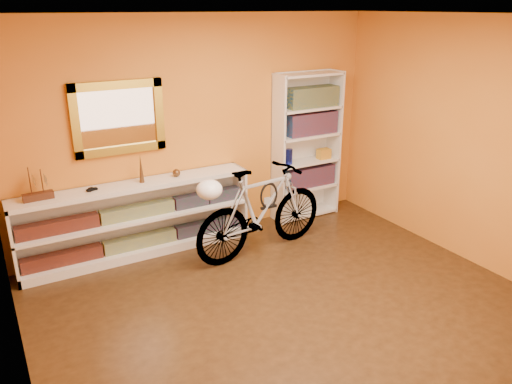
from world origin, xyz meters
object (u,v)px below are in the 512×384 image
bookcase (307,147)px  helmet (209,190)px  console_unit (138,220)px  bicycle (261,210)px

bookcase → helmet: bearing=-156.7°
console_unit → bicycle: (1.23, -0.63, 0.09)m
console_unit → bookcase: 2.35m
console_unit → helmet: 1.03m
bookcase → bicycle: bookcase is taller
console_unit → bookcase: bookcase is taller
console_unit → helmet: bearing=-51.8°
bookcase → helmet: 1.88m
console_unit → helmet: size_ratio=9.57×
console_unit → bicycle: bearing=-27.3°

